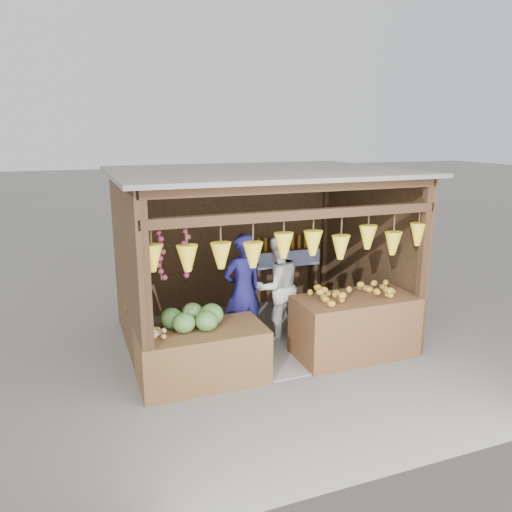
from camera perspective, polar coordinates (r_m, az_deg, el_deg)
The scene contains 12 objects.
ground at distance 8.14m, azimuth 0.28°, elevation -9.16°, with size 80.00×80.00×0.00m, color #514F49.
stall_structure at distance 7.59m, azimuth 0.18°, elevation 2.33°, with size 4.30×3.30×2.66m.
back_shelf at distance 9.37m, azimuth 3.44°, elevation -0.42°, with size 1.25×0.32×1.32m.
counter_left at distance 6.69m, azimuth -6.15°, elevation -11.20°, with size 1.65×0.85×0.72m, color #4F351A.
counter_right at distance 7.48m, azimuth 11.18°, elevation -7.87°, with size 1.75×0.85×0.89m, color #52341B.
stool at distance 7.65m, azimuth -12.61°, elevation -9.87°, with size 0.32×0.32×0.30m, color black.
man_standing at distance 7.54m, azimuth -1.51°, elevation -3.94°, with size 0.64×0.42×1.76m, color #191655.
woman_standing at distance 7.85m, azimuth 2.43°, elevation -3.54°, with size 0.81×0.63×1.67m, color silver.
vendor_seated at distance 7.40m, azimuth -12.89°, elevation -4.97°, with size 0.53×0.34×1.08m, color #523721.
melon_pile at distance 6.54m, azimuth -7.21°, elevation -6.92°, with size 1.00×0.50×0.32m, color #124313, non-canonical shape.
tanfruit_pile at distance 6.39m, azimuth -11.58°, elevation -8.53°, with size 0.34×0.40×0.13m, color tan, non-canonical shape.
mango_pile at distance 7.31m, azimuth 11.29°, elevation -3.77°, with size 1.40×0.64×0.22m, color #C3581A, non-canonical shape.
Camera 1 is at (-2.71, -6.98, 3.19)m, focal length 35.00 mm.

